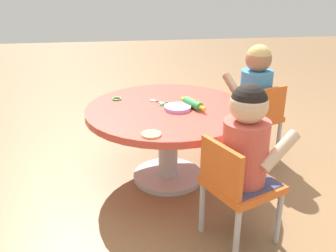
{
  "coord_description": "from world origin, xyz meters",
  "views": [
    {
      "loc": [
        -2.08,
        0.27,
        1.24
      ],
      "look_at": [
        0.0,
        0.0,
        0.36
      ],
      "focal_mm": 40.3,
      "sensor_mm": 36.0,
      "label": 1
    }
  ],
  "objects_px": {
    "seated_child_left": "(247,139)",
    "craft_scissors": "(161,103)",
    "craft_table": "(168,123)",
    "child_chair_left": "(236,185)",
    "rolling_pin": "(193,104)",
    "seated_child_right": "(256,83)",
    "child_chair_right": "(257,117)"
  },
  "relations": [
    {
      "from": "seated_child_right",
      "to": "rolling_pin",
      "type": "distance_m",
      "value": 0.55
    },
    {
      "from": "seated_child_right",
      "to": "craft_scissors",
      "type": "xyz_separation_m",
      "value": [
        -0.17,
        0.65,
        -0.05
      ]
    },
    {
      "from": "seated_child_right",
      "to": "craft_scissors",
      "type": "distance_m",
      "value": 0.68
    },
    {
      "from": "child_chair_right",
      "to": "seated_child_right",
      "type": "height_order",
      "value": "seated_child_right"
    },
    {
      "from": "child_chair_left",
      "to": "child_chair_right",
      "type": "relative_size",
      "value": 1.0
    },
    {
      "from": "seated_child_left",
      "to": "child_chair_right",
      "type": "xyz_separation_m",
      "value": [
        0.81,
        -0.36,
        -0.23
      ]
    },
    {
      "from": "craft_table",
      "to": "seated_child_right",
      "type": "xyz_separation_m",
      "value": [
        0.24,
        -0.62,
        0.16
      ]
    },
    {
      "from": "craft_table",
      "to": "rolling_pin",
      "type": "distance_m",
      "value": 0.19
    },
    {
      "from": "seated_child_left",
      "to": "seated_child_right",
      "type": "xyz_separation_m",
      "value": [
        0.85,
        -0.35,
        0.0
      ]
    },
    {
      "from": "child_chair_left",
      "to": "child_chair_right",
      "type": "xyz_separation_m",
      "value": [
        0.83,
        -0.4,
        0.0
      ]
    },
    {
      "from": "child_chair_right",
      "to": "seated_child_right",
      "type": "bearing_deg",
      "value": 20.88
    },
    {
      "from": "craft_table",
      "to": "rolling_pin",
      "type": "xyz_separation_m",
      "value": [
        -0.02,
        -0.14,
        0.13
      ]
    },
    {
      "from": "craft_scissors",
      "to": "child_chair_right",
      "type": "bearing_deg",
      "value": -79.02
    },
    {
      "from": "craft_table",
      "to": "seated_child_right",
      "type": "relative_size",
      "value": 1.91
    },
    {
      "from": "craft_scissors",
      "to": "craft_table",
      "type": "bearing_deg",
      "value": -157.35
    },
    {
      "from": "child_chair_right",
      "to": "seated_child_right",
      "type": "relative_size",
      "value": 1.05
    },
    {
      "from": "craft_table",
      "to": "child_chair_right",
      "type": "distance_m",
      "value": 0.67
    },
    {
      "from": "child_chair_right",
      "to": "craft_scissors",
      "type": "distance_m",
      "value": 0.7
    },
    {
      "from": "child_chair_left",
      "to": "craft_scissors",
      "type": "height_order",
      "value": "child_chair_left"
    },
    {
      "from": "seated_child_left",
      "to": "rolling_pin",
      "type": "xyz_separation_m",
      "value": [
        0.59,
        0.13,
        -0.03
      ]
    },
    {
      "from": "seated_child_left",
      "to": "craft_scissors",
      "type": "bearing_deg",
      "value": 24.2
    },
    {
      "from": "child_chair_left",
      "to": "rolling_pin",
      "type": "xyz_separation_m",
      "value": [
        0.6,
        0.09,
        0.2
      ]
    },
    {
      "from": "seated_child_right",
      "to": "seated_child_left",
      "type": "bearing_deg",
      "value": 157.86
    },
    {
      "from": "craft_table",
      "to": "seated_child_left",
      "type": "relative_size",
      "value": 1.91
    },
    {
      "from": "seated_child_left",
      "to": "craft_scissors",
      "type": "height_order",
      "value": "seated_child_left"
    },
    {
      "from": "seated_child_left",
      "to": "craft_scissors",
      "type": "distance_m",
      "value": 0.75
    },
    {
      "from": "craft_table",
      "to": "child_chair_left",
      "type": "xyz_separation_m",
      "value": [
        -0.62,
        -0.24,
        -0.07
      ]
    },
    {
      "from": "craft_table",
      "to": "craft_scissors",
      "type": "distance_m",
      "value": 0.13
    },
    {
      "from": "child_chair_left",
      "to": "seated_child_left",
      "type": "height_order",
      "value": "seated_child_left"
    },
    {
      "from": "child_chair_left",
      "to": "rolling_pin",
      "type": "bearing_deg",
      "value": 8.93
    },
    {
      "from": "child_chair_right",
      "to": "rolling_pin",
      "type": "distance_m",
      "value": 0.58
    },
    {
      "from": "child_chair_right",
      "to": "rolling_pin",
      "type": "height_order",
      "value": "child_chair_right"
    }
  ]
}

